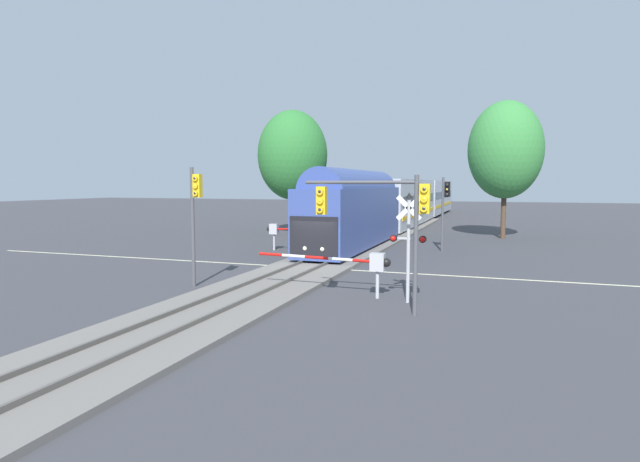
{
  "coord_description": "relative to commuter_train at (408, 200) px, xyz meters",
  "views": [
    {
      "loc": [
        9.6,
        -26.05,
        4.53
      ],
      "look_at": [
        0.43,
        0.07,
        2.0
      ],
      "focal_mm": 29.31,
      "sensor_mm": 36.0,
      "label": 1
    }
  ],
  "objects": [
    {
      "name": "oak_behind_train",
      "position": [
        -8.26,
        -12.15,
        4.29
      ],
      "size": [
        6.21,
        6.21,
        11.01
      ],
      "color": "brown",
      "rests_on": "ground"
    },
    {
      "name": "traffic_signal_far_side",
      "position": [
        5.96,
        -20.26,
        0.59
      ],
      "size": [
        0.53,
        0.38,
        4.94
      ],
      "color": "#4C4C51",
      "rests_on": "ground"
    },
    {
      "name": "ground_plane",
      "position": [
        -0.0,
        -29.56,
        -2.73
      ],
      "size": [
        220.0,
        220.0,
        0.0
      ],
      "primitive_type": "plane",
      "color": "#3D3D42"
    },
    {
      "name": "commuter_train",
      "position": [
        0.0,
        0.0,
        0.0
      ],
      "size": [
        3.04,
        62.45,
        5.16
      ],
      "color": "#384C93",
      "rests_on": "railway_track"
    },
    {
      "name": "railway_track",
      "position": [
        -0.0,
        -29.56,
        -2.63
      ],
      "size": [
        4.4,
        80.0,
        0.32
      ],
      "color": "slate",
      "rests_on": "ground"
    },
    {
      "name": "crossing_signal_mast",
      "position": [
        6.27,
        -36.07,
        -0.17
      ],
      "size": [
        1.36,
        0.44,
        4.19
      ],
      "color": "#B2B2B7",
      "rests_on": "ground"
    },
    {
      "name": "road_centre_stripe",
      "position": [
        -0.0,
        -29.56,
        -2.72
      ],
      "size": [
        44.0,
        0.2,
        0.01
      ],
      "color": "beige",
      "rests_on": "ground"
    },
    {
      "name": "crossing_gate_far",
      "position": [
        -4.21,
        -23.41,
        -1.32
      ],
      "size": [
        6.52,
        0.4,
        1.8
      ],
      "color": "#B7B7BC",
      "rests_on": "ground"
    },
    {
      "name": "traffic_signal_median",
      "position": [
        -3.04,
        -36.04,
        0.78
      ],
      "size": [
        0.53,
        0.38,
        5.23
      ],
      "color": "#4C4C51",
      "rests_on": "ground"
    },
    {
      "name": "oak_far_right",
      "position": [
        9.65,
        -10.11,
        4.52
      ],
      "size": [
        5.97,
        5.97,
        11.23
      ],
      "color": "#4C3828",
      "rests_on": "ground"
    },
    {
      "name": "traffic_signal_near_right",
      "position": [
        5.66,
        -37.97,
        0.88
      ],
      "size": [
        4.43,
        0.38,
        4.82
      ],
      "color": "#4C4C51",
      "rests_on": "ground"
    },
    {
      "name": "crossing_gate_near",
      "position": [
        4.4,
        -35.7,
        -1.33
      ],
      "size": [
        5.68,
        0.4,
        1.8
      ],
      "color": "#B7B7BC",
      "rests_on": "ground"
    }
  ]
}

